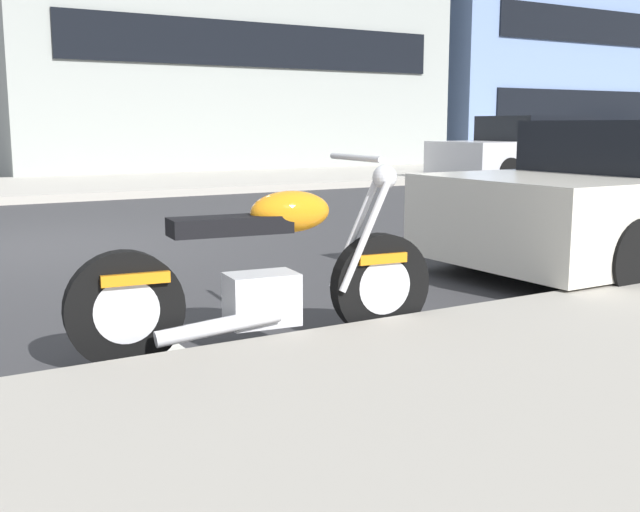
% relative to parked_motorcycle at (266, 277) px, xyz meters
% --- Properties ---
extents(ground_plane, '(260.00, 260.00, 0.00)m').
position_rel_parked_motorcycle_xyz_m(ground_plane, '(-0.46, 4.65, -0.43)').
color(ground_plane, '#333335').
extents(sidewalk_far_curb, '(120.00, 5.00, 0.14)m').
position_rel_parked_motorcycle_xyz_m(sidewalk_far_curb, '(11.54, 11.89, -0.36)').
color(sidewalk_far_curb, '#ADA89E').
rests_on(sidewalk_far_curb, ground).
extents(parking_stall_stripe, '(0.12, 2.20, 0.01)m').
position_rel_parked_motorcycle_xyz_m(parking_stall_stripe, '(-0.46, 0.51, -0.42)').
color(parking_stall_stripe, silver).
rests_on(parking_stall_stripe, ground).
extents(parked_motorcycle, '(2.19, 0.62, 1.12)m').
position_rel_parked_motorcycle_xyz_m(parked_motorcycle, '(0.00, 0.00, 0.00)').
color(parked_motorcycle, black).
rests_on(parked_motorcycle, ground).
extents(car_opposite_curb, '(4.57, 1.94, 1.48)m').
position_rel_parked_motorcycle_xyz_m(car_opposite_curb, '(11.14, 8.74, 0.26)').
color(car_opposite_curb, silver).
rests_on(car_opposite_curb, ground).
extents(townhouse_corner_block, '(13.84, 9.33, 8.50)m').
position_rel_parked_motorcycle_xyz_m(townhouse_corner_block, '(21.01, 18.81, 3.82)').
color(townhouse_corner_block, '#6B84B2').
rests_on(townhouse_corner_block, ground).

